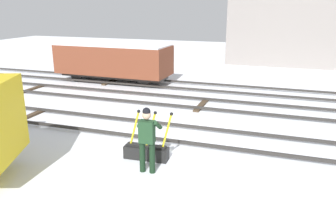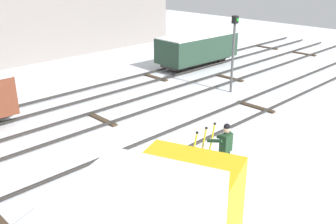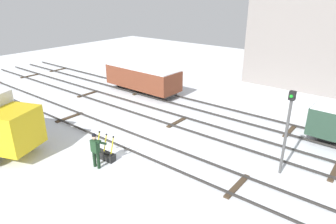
# 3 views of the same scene
# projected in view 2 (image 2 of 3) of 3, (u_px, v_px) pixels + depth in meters

# --- Properties ---
(ground_plane) EXTENTS (60.00, 60.00, 0.00)m
(ground_plane) POSITION_uv_depth(u_px,v_px,m) (163.00, 149.00, 13.71)
(ground_plane) COLOR silver
(track_main_line) EXTENTS (44.00, 1.94, 0.18)m
(track_main_line) POSITION_uv_depth(u_px,v_px,m) (163.00, 146.00, 13.67)
(track_main_line) COLOR #2D2B28
(track_main_line) RESTS_ON ground_plane
(track_siding_near) EXTENTS (44.00, 1.94, 0.18)m
(track_siding_near) POSITION_uv_depth(u_px,v_px,m) (101.00, 118.00, 16.14)
(track_siding_near) COLOR #2D2B28
(track_siding_near) RESTS_ON ground_plane
(track_siding_far) EXTENTS (44.00, 1.94, 0.18)m
(track_siding_far) POSITION_uv_depth(u_px,v_px,m) (63.00, 100.00, 18.15)
(track_siding_far) COLOR #2D2B28
(track_siding_far) RESTS_ON ground_plane
(switch_lever_frame) EXTENTS (1.40, 0.43, 1.42)m
(switch_lever_frame) POSITION_uv_depth(u_px,v_px,m) (200.00, 163.00, 12.23)
(switch_lever_frame) COLOR black
(switch_lever_frame) RESTS_ON ground_plane
(rail_worker) EXTENTS (0.56, 0.66, 1.73)m
(rail_worker) POSITION_uv_depth(u_px,v_px,m) (225.00, 146.00, 11.71)
(rail_worker) COLOR black
(rail_worker) RESTS_ON ground_plane
(signal_post) EXTENTS (0.24, 0.32, 3.82)m
(signal_post) POSITION_uv_depth(u_px,v_px,m) (234.00, 47.00, 18.78)
(signal_post) COLOR #4C4C4C
(signal_post) RESTS_ON ground_plane
(freight_car_mid_siding) EXTENTS (5.38, 2.31, 2.01)m
(freight_car_mid_siding) POSITION_uv_depth(u_px,v_px,m) (197.00, 48.00, 23.98)
(freight_car_mid_siding) COLOR #2D2B28
(freight_car_mid_siding) RESTS_ON ground_plane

